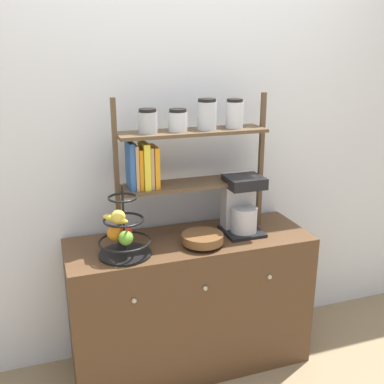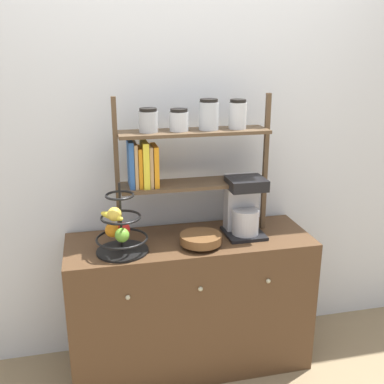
{
  "view_description": "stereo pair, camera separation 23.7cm",
  "coord_description": "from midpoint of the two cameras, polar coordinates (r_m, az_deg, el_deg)",
  "views": [
    {
      "loc": [
        -0.72,
        -1.9,
        1.77
      ],
      "look_at": [
        0.01,
        0.23,
        1.06
      ],
      "focal_mm": 42.0,
      "sensor_mm": 36.0,
      "label": 1
    },
    {
      "loc": [
        -0.49,
        -1.97,
        1.77
      ],
      "look_at": [
        0.01,
        0.23,
        1.06
      ],
      "focal_mm": 42.0,
      "sensor_mm": 36.0,
      "label": 2
    }
  ],
  "objects": [
    {
      "name": "shelf_hutch",
      "position": [
        2.36,
        1.46,
        5.65
      ],
      "size": [
        0.84,
        0.2,
        0.77
      ],
      "color": "brown",
      "rests_on": "sideboard"
    },
    {
      "name": "wall_back",
      "position": [
        2.57,
        1.01,
        6.99
      ],
      "size": [
        7.0,
        0.05,
        2.6
      ],
      "primitive_type": "cube",
      "color": "silver",
      "rests_on": "ground_plane"
    },
    {
      "name": "sideboard",
      "position": [
        2.64,
        2.4,
        -13.88
      ],
      "size": [
        1.34,
        0.49,
        0.79
      ],
      "color": "#4C331E",
      "rests_on": "ground_plane"
    },
    {
      "name": "fruit_stand",
      "position": [
        2.27,
        -6.23,
        -4.89
      ],
      "size": [
        0.27,
        0.27,
        0.37
      ],
      "color": "black",
      "rests_on": "sideboard"
    },
    {
      "name": "wooden_bowl",
      "position": [
        2.36,
        4.0,
        -6.05
      ],
      "size": [
        0.22,
        0.22,
        0.06
      ],
      "color": "brown",
      "rests_on": "sideboard"
    },
    {
      "name": "coffee_maker",
      "position": [
        2.5,
        9.25,
        -1.82
      ],
      "size": [
        0.21,
        0.22,
        0.33
      ],
      "color": "black",
      "rests_on": "sideboard"
    }
  ]
}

